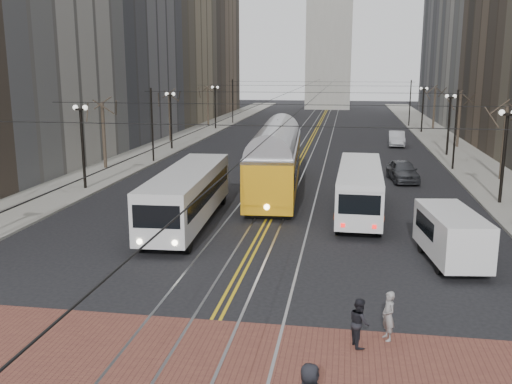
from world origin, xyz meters
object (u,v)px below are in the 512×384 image
(rear_bus, at_px, (359,191))
(sedan_grey, at_px, (403,171))
(pedestrian_b, at_px, (388,316))
(cargo_van, at_px, (451,238))
(transit_bus, at_px, (188,198))
(sedan_silver, at_px, (396,139))
(streetcar, at_px, (276,166))
(pedestrian_c, at_px, (359,322))

(rear_bus, bearing_deg, sedan_grey, 73.46)
(pedestrian_b, bearing_deg, cargo_van, 136.32)
(transit_bus, relative_size, sedan_silver, 2.49)
(sedan_silver, xyz_separation_m, pedestrian_b, (-3.85, -46.23, 0.01))
(streetcar, xyz_separation_m, cargo_van, (9.29, -13.01, -0.69))
(sedan_grey, bearing_deg, sedan_silver, 79.69)
(streetcar, distance_m, rear_bus, 7.54)
(sedan_silver, bearing_deg, streetcar, -109.33)
(sedan_silver, bearing_deg, pedestrian_c, -93.70)
(transit_bus, relative_size, streetcar, 0.77)
(pedestrian_c, bearing_deg, rear_bus, -20.15)
(transit_bus, distance_m, sedan_silver, 36.83)
(sedan_silver, relative_size, pedestrian_b, 3.03)
(pedestrian_b, distance_m, pedestrian_c, 1.05)
(streetcar, xyz_separation_m, sedan_silver, (9.99, 25.46, -1.04))
(transit_bus, bearing_deg, sedan_grey, 45.75)
(cargo_van, bearing_deg, pedestrian_b, -119.70)
(sedan_silver, bearing_deg, transit_bus, -109.72)
(pedestrian_b, bearing_deg, transit_bus, -162.39)
(cargo_van, height_order, sedan_grey, cargo_van)
(cargo_van, bearing_deg, streetcar, 117.86)
(rear_bus, bearing_deg, pedestrian_b, -86.43)
(transit_bus, relative_size, sedan_grey, 2.58)
(rear_bus, height_order, pedestrian_b, rear_bus)
(sedan_grey, bearing_deg, transit_bus, -138.74)
(sedan_silver, bearing_deg, rear_bus, -96.26)
(cargo_van, height_order, pedestrian_b, cargo_van)
(sedan_grey, height_order, pedestrian_b, pedestrian_b)
(streetcar, bearing_deg, transit_bus, -116.47)
(pedestrian_b, height_order, pedestrian_c, pedestrian_b)
(streetcar, relative_size, pedestrian_b, 9.81)
(rear_bus, height_order, sedan_silver, rear_bus)
(streetcar, xyz_separation_m, pedestrian_b, (6.15, -20.77, -1.03))
(streetcar, height_order, cargo_van, streetcar)
(sedan_grey, height_order, pedestrian_c, sedan_grey)
(cargo_van, xyz_separation_m, sedan_silver, (0.70, 38.47, -0.36))
(cargo_van, relative_size, sedan_silver, 1.08)
(transit_bus, bearing_deg, pedestrian_c, -57.29)
(rear_bus, relative_size, sedan_grey, 2.33)
(cargo_van, relative_size, pedestrian_c, 3.39)
(streetcar, xyz_separation_m, pedestrian_c, (5.25, -21.31, -1.06))
(pedestrian_b, bearing_deg, sedan_grey, 152.38)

